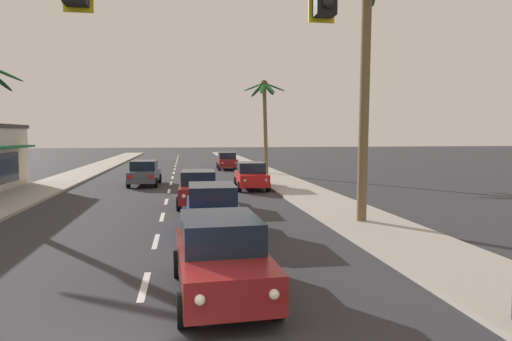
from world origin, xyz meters
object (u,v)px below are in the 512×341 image
at_px(sedan_lead_at_stop_bar, 221,255).
at_px(sedan_oncoming_far, 145,173).
at_px(sedan_fifth_in_queue, 198,188).
at_px(palm_right_second, 366,40).
at_px(palm_right_farthest, 265,108).
at_px(sedan_parked_nearest_kerb, 227,161).
at_px(traffic_signal_mast, 336,28).
at_px(sedan_third_in_queue, 212,208).
at_px(sedan_parked_mid_kerb, 251,175).

distance_m(sedan_lead_at_stop_bar, sedan_oncoming_far, 21.38).
xyz_separation_m(sedan_fifth_in_queue, palm_right_second, (6.04, -5.59, 6.05)).
bearing_deg(sedan_oncoming_far, palm_right_farthest, 33.54).
bearing_deg(sedan_lead_at_stop_bar, sedan_parked_nearest_kerb, 84.21).
distance_m(traffic_signal_mast, sedan_third_in_queue, 9.63).
height_order(sedan_lead_at_stop_bar, sedan_parked_nearest_kerb, same).
height_order(sedan_lead_at_stop_bar, palm_right_farthest, palm_right_farthest).
height_order(sedan_lead_at_stop_bar, sedan_oncoming_far, same).
bearing_deg(traffic_signal_mast, sedan_third_in_queue, 99.39).
height_order(sedan_third_in_queue, sedan_parked_mid_kerb, same).
relative_size(sedan_fifth_in_queue, sedan_oncoming_far, 1.00).
bearing_deg(sedan_fifth_in_queue, palm_right_second, -42.80).
distance_m(sedan_fifth_in_queue, palm_right_second, 10.22).
bearing_deg(palm_right_farthest, sedan_lead_at_stop_bar, -102.39).
height_order(sedan_lead_at_stop_bar, sedan_parked_mid_kerb, same).
bearing_deg(traffic_signal_mast, sedan_lead_at_stop_bar, 123.04).
bearing_deg(palm_right_second, sedan_parked_mid_kerb, 102.49).
distance_m(sedan_third_in_queue, palm_right_second, 8.37).
relative_size(sedan_fifth_in_queue, sedan_parked_nearest_kerb, 1.01).
bearing_deg(sedan_third_in_queue, sedan_oncoming_far, 103.40).
bearing_deg(sedan_fifth_in_queue, sedan_parked_nearest_kerb, 80.81).
distance_m(sedan_fifth_in_queue, palm_right_farthest, 17.09).
bearing_deg(sedan_fifth_in_queue, sedan_parked_mid_kerb, 59.46).
height_order(traffic_signal_mast, sedan_oncoming_far, traffic_signal_mast).
distance_m(sedan_parked_mid_kerb, palm_right_second, 13.25).
xyz_separation_m(sedan_third_in_queue, palm_right_second, (5.75, 0.46, 6.05)).
height_order(sedan_parked_mid_kerb, palm_right_farthest, palm_right_farthest).
bearing_deg(sedan_parked_nearest_kerb, sedan_lead_at_stop_bar, -95.79).
bearing_deg(sedan_lead_at_stop_bar, sedan_oncoming_far, 99.10).
xyz_separation_m(sedan_oncoming_far, palm_right_second, (9.34, -14.60, 6.05)).
height_order(traffic_signal_mast, sedan_lead_at_stop_bar, traffic_signal_mast).
height_order(sedan_fifth_in_queue, sedan_parked_nearest_kerb, same).
bearing_deg(sedan_parked_mid_kerb, palm_right_farthest, 74.41).
distance_m(sedan_fifth_in_queue, sedan_parked_nearest_kerb, 22.00).
bearing_deg(sedan_parked_mid_kerb, sedan_lead_at_stop_bar, -100.71).
bearing_deg(sedan_parked_mid_kerb, sedan_parked_nearest_kerb, 89.91).
relative_size(sedan_fifth_in_queue, palm_right_farthest, 0.56).
xyz_separation_m(sedan_third_in_queue, sedan_parked_mid_kerb, (3.20, 11.97, 0.00)).
relative_size(sedan_third_in_queue, palm_right_second, 0.44).
bearing_deg(sedan_parked_nearest_kerb, sedan_fifth_in_queue, -99.19).
bearing_deg(traffic_signal_mast, sedan_fifth_in_queue, 96.64).
distance_m(sedan_lead_at_stop_bar, sedan_parked_nearest_kerb, 33.99).
bearing_deg(palm_right_farthest, sedan_parked_mid_kerb, -105.59).
relative_size(palm_right_second, palm_right_farthest, 1.28).
relative_size(sedan_oncoming_far, sedan_parked_mid_kerb, 1.00).
height_order(sedan_fifth_in_queue, palm_right_farthest, palm_right_farthest).
relative_size(traffic_signal_mast, sedan_parked_mid_kerb, 2.46).
relative_size(traffic_signal_mast, sedan_lead_at_stop_bar, 2.46).
bearing_deg(sedan_oncoming_far, traffic_signal_mast, -78.04).
height_order(sedan_fifth_in_queue, palm_right_second, palm_right_second).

